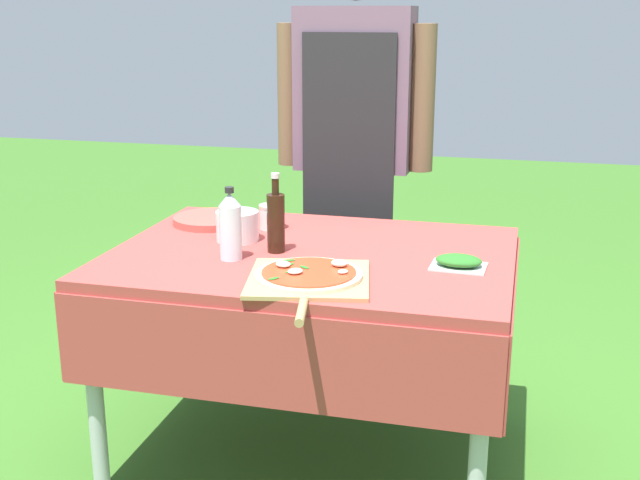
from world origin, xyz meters
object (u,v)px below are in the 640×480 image
Objects in this scene: pizza_on_peel at (309,277)px; water_bottle at (230,226)px; plate_stack at (211,220)px; sauce_jar at (272,218)px; person_cook at (354,131)px; mixing_tub at (237,226)px; oil_bottle at (276,221)px; prep_table at (312,277)px; herb_container at (459,262)px.

pizza_on_peel is 2.35× the size of water_bottle.
plate_stack is 0.24m from sauce_jar.
person_cook reaches higher than mixing_tub.
person_cook is 0.96m from water_bottle.
oil_bottle is 0.20m from mixing_tub.
pizza_on_peel is at bearing -45.65° from mixing_tub.
pizza_on_peel is 0.34m from water_bottle.
plate_stack is at bearing 52.23° from person_cook.
mixing_tub reaches higher than sauce_jar.
plate_stack is (-0.42, -0.53, -0.27)m from person_cook.
mixing_tub is at bearing 167.43° from prep_table.
mixing_tub is 0.19m from sauce_jar.
water_bottle is at bearing -135.57° from oil_bottle.
pizza_on_peel is at bearing -149.19° from herb_container.
prep_table is at bearing -12.57° from mixing_tub.
herb_container is 1.19× the size of mixing_tub.
water_bottle is 1.35× the size of herb_container.
pizza_on_peel is 0.33m from oil_bottle.
herb_container is at bearing -18.31° from plate_stack.
oil_bottle is at bearing 113.29° from pizza_on_peel.
plate_stack is at bearing 122.27° from pizza_on_peel.
sauce_jar reaches higher than pizza_on_peel.
mixing_tub is at bearing 171.43° from herb_container.
plate_stack is (-0.52, 0.55, -0.00)m from pizza_on_peel.
herb_container is at bearing 19.51° from pizza_on_peel.
plate_stack is (-0.23, 0.39, -0.09)m from water_bottle.
person_cook is 1.11m from pizza_on_peel.
plate_stack is (-0.17, 0.19, -0.04)m from mixing_tub.
herb_container is (0.40, 0.24, 0.00)m from pizza_on_peel.
oil_bottle is at bearing 178.05° from herb_container.
mixing_tub is 1.61× the size of sauce_jar.
sauce_jar is at bearing 88.45° from water_bottle.
prep_table is 5.03× the size of oil_bottle.
prep_table is at bearing 16.00° from oil_bottle.
person_cook reaches higher than plate_stack.
sauce_jar reaches higher than herb_container.
water_bottle is 0.22m from mixing_tub.
pizza_on_peel is 1.93× the size of plate_stack.
mixing_tub is at bearing 123.04° from pizza_on_peel.
oil_bottle is 2.88× the size of sauce_jar.
water_bottle reaches higher than plate_stack.
water_bottle is (-0.29, 0.15, 0.09)m from pizza_on_peel.
herb_container is (0.69, 0.09, -0.09)m from water_bottle.
mixing_tub is at bearing -110.05° from sauce_jar.
sauce_jar is (-0.68, 0.29, 0.02)m from herb_container.
pizza_on_peel is 6.04× the size of sauce_jar.
oil_bottle is 0.16m from water_bottle.
person_cook is at bearing 71.43° from mixing_tub.
herb_container is at bearing 121.82° from person_cook.
herb_container is at bearing -1.95° from oil_bottle.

